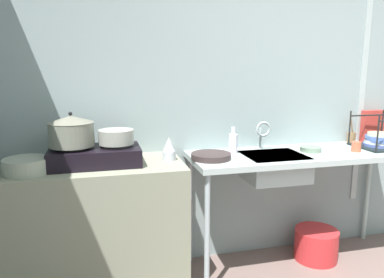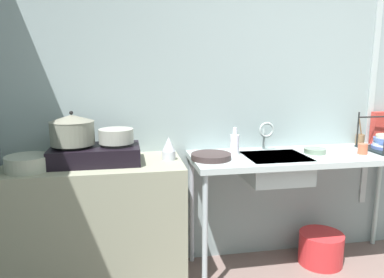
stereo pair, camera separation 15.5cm
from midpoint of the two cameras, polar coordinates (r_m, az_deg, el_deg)
name	(u,v)px [view 2 (the right image)]	position (r m, az deg, el deg)	size (l,w,h in m)	color
wall_back	(312,100)	(3.10, 19.51, 5.70)	(5.43, 0.10, 2.48)	#8D9E9F
wall_metal_strip	(373,84)	(3.32, 27.55, 7.54)	(0.05, 0.01, 1.98)	#B0BEBE
counter_concrete	(97,227)	(2.58, -12.85, -13.26)	(1.14, 0.55, 0.88)	gray
counter_sink	(306,163)	(2.80, 18.84, -3.54)	(1.67, 0.55, 0.88)	#B0BEBE
stove	(96,154)	(2.42, -13.03, -2.33)	(0.56, 0.33, 0.13)	black
pot_on_left_burner	(72,130)	(2.40, -16.42, 1.42)	(0.28, 0.28, 0.21)	slate
pot_on_right_burner	(116,136)	(2.39, -9.93, 0.47)	(0.22, 0.22, 0.09)	#999B90
pot_beside_stove	(28,163)	(2.38, -22.54, -3.51)	(0.26, 0.26, 0.09)	#9AA08D
percolator	(169,149)	(2.45, -1.84, -1.52)	(0.09, 0.09, 0.16)	silver
sink_basin	(275,168)	(2.67, 14.50, -4.44)	(0.43, 0.38, 0.18)	#B0BEBE
faucet	(266,132)	(2.78, 13.03, 1.09)	(0.12, 0.07, 0.22)	#B0BEBE
frying_pan	(211,156)	(2.48, 4.78, -2.72)	(0.27, 0.27, 0.04)	#372B2B
cup_by_rack	(363,149)	(2.92, 26.44, -1.40)	(0.07, 0.07, 0.07)	#BD5C3F
small_bowl_on_drainboard	(315,151)	(2.82, 20.09, -1.74)	(0.16, 0.16, 0.04)	gray
bottle_by_sink	(235,144)	(2.62, 8.35, -0.75)	(0.06, 0.06, 0.19)	white
cereal_box	(383,128)	(3.38, 28.74, 1.54)	(0.20, 0.06, 0.26)	#C03831
utensil_jar	(360,139)	(3.26, 25.94, -0.02)	(0.07, 0.07, 0.21)	#8F6B47
bucket_on_floor	(321,248)	(3.14, 20.81, -15.63)	(0.33, 0.33, 0.24)	red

